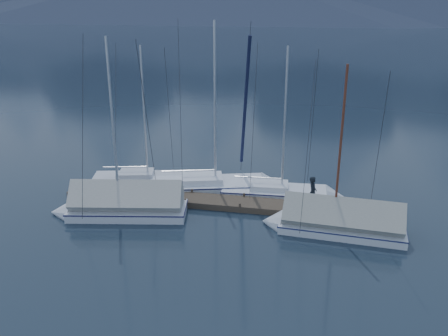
# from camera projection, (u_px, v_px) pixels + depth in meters

# --- Properties ---
(ground) EXTENTS (1000.00, 1000.00, 0.00)m
(ground) POSITION_uv_depth(u_px,v_px,m) (216.00, 221.00, 24.20)
(ground) COLOR black
(ground) RESTS_ON ground
(dock) EXTENTS (18.00, 1.50, 0.54)m
(dock) POSITION_uv_depth(u_px,v_px,m) (224.00, 204.00, 26.01)
(dock) COLOR #382D23
(dock) RESTS_ON ground
(mooring_posts) EXTENTS (15.12, 1.52, 0.35)m
(mooring_posts) POSITION_uv_depth(u_px,v_px,m) (215.00, 199.00, 26.02)
(mooring_posts) COLOR #382D23
(mooring_posts) RESTS_ON ground
(sailboat_open_left) EXTENTS (7.15, 3.52, 9.10)m
(sailboat_open_left) POSITION_uv_depth(u_px,v_px,m) (156.00, 180.00, 29.29)
(sailboat_open_left) COLOR silver
(sailboat_open_left) RESTS_ON ground
(sailboat_open_mid) EXTENTS (8.35, 4.41, 10.63)m
(sailboat_open_mid) POSITION_uv_depth(u_px,v_px,m) (225.00, 186.00, 28.30)
(sailboat_open_mid) COLOR silver
(sailboat_open_mid) RESTS_ON ground
(sailboat_open_right) EXTENTS (7.12, 3.01, 9.28)m
(sailboat_open_right) POSITION_uv_depth(u_px,v_px,m) (290.00, 194.00, 27.21)
(sailboat_open_right) COLOR silver
(sailboat_open_right) RESTS_ON ground
(sailboat_covered_near) EXTENTS (7.04, 2.98, 8.98)m
(sailboat_covered_near) POSITION_uv_depth(u_px,v_px,m) (331.00, 223.00, 23.07)
(sailboat_covered_near) COLOR silver
(sailboat_covered_near) RESTS_ON ground
(sailboat_covered_far) EXTENTS (7.41, 3.46, 10.02)m
(sailboat_covered_far) POSITION_uv_depth(u_px,v_px,m) (117.00, 206.00, 24.77)
(sailboat_covered_far) COLOR silver
(sailboat_covered_far) RESTS_ON ground
(person) EXTENTS (0.46, 0.66, 1.74)m
(person) POSITION_uv_depth(u_px,v_px,m) (313.00, 192.00, 24.68)
(person) COLOR black
(person) RESTS_ON dock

